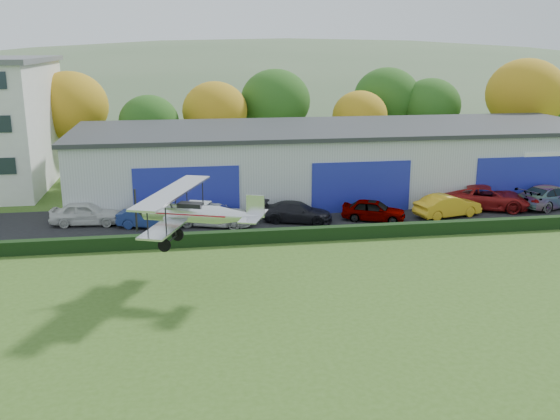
{
  "coord_description": "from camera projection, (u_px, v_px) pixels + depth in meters",
  "views": [
    {
      "loc": [
        -7.22,
        -19.0,
        11.51
      ],
      "look_at": [
        -2.29,
        12.05,
        3.09
      ],
      "focal_mm": 40.15,
      "sensor_mm": 36.0,
      "label": 1
    }
  ],
  "objects": [
    {
      "name": "distant_hills",
      "position": [
        193.0,
        143.0,
        158.47
      ],
      "size": [
        430.0,
        196.0,
        56.0
      ],
      "color": "#4C6642",
      "rests_on": "ground"
    },
    {
      "name": "car_0",
      "position": [
        86.0,
        213.0,
        40.59
      ],
      "size": [
        4.64,
        2.2,
        1.53
      ],
      "primitive_type": "imported",
      "rotation": [
        0.0,
        0.0,
        1.48
      ],
      "color": "silver",
      "rests_on": "apron"
    },
    {
      "name": "car_6",
      "position": [
        486.0,
        197.0,
        44.44
      ],
      "size": [
        6.61,
        4.71,
        1.67
      ],
      "primitive_type": "imported",
      "rotation": [
        0.0,
        0.0,
        1.21
      ],
      "color": "maroon",
      "rests_on": "apron"
    },
    {
      "name": "hangar",
      "position": [
        340.0,
        160.0,
        48.96
      ],
      "size": [
        40.6,
        12.6,
        5.3
      ],
      "color": "#B2B7BC",
      "rests_on": "ground"
    },
    {
      "name": "car_7",
      "position": [
        551.0,
        196.0,
        44.88
      ],
      "size": [
        6.0,
        4.08,
        1.61
      ],
      "primitive_type": "imported",
      "rotation": [
        0.0,
        0.0,
        1.93
      ],
      "color": "gray",
      "rests_on": "apron"
    },
    {
      "name": "car_1",
      "position": [
        150.0,
        217.0,
        39.97
      ],
      "size": [
        4.36,
        2.55,
        1.36
      ],
      "primitive_type": "imported",
      "rotation": [
        0.0,
        0.0,
        1.28
      ],
      "color": "navy",
      "rests_on": "apron"
    },
    {
      "name": "car_2",
      "position": [
        217.0,
        215.0,
        40.49
      ],
      "size": [
        5.34,
        3.73,
        1.35
      ],
      "primitive_type": "imported",
      "rotation": [
        0.0,
        0.0,
        1.23
      ],
      "color": "silver",
      "rests_on": "apron"
    },
    {
      "name": "apron",
      "position": [
        336.0,
        217.0,
        42.68
      ],
      "size": [
        48.0,
        9.0,
        0.05
      ],
      "primitive_type": "cube",
      "color": "black",
      "rests_on": "ground"
    },
    {
      "name": "tree_belt",
      "position": [
        266.0,
        107.0,
        59.63
      ],
      "size": [
        75.7,
        13.22,
        10.12
      ],
      "color": "#3D2614",
      "rests_on": "ground"
    },
    {
      "name": "car_5",
      "position": [
        448.0,
        206.0,
        42.44
      ],
      "size": [
        4.91,
        2.76,
        1.53
      ],
      "primitive_type": "imported",
      "rotation": [
        0.0,
        0.0,
        1.83
      ],
      "color": "gold",
      "rests_on": "apron"
    },
    {
      "name": "hedge",
      "position": [
        355.0,
        232.0,
        38.01
      ],
      "size": [
        46.0,
        0.6,
        0.8
      ],
      "primitive_type": "cube",
      "color": "black",
      "rests_on": "ground"
    },
    {
      "name": "ground",
      "position": [
        397.0,
        378.0,
        22.2
      ],
      "size": [
        300.0,
        300.0,
        0.0
      ],
      "primitive_type": "plane",
      "color": "#37561B",
      "rests_on": "ground"
    },
    {
      "name": "biplane",
      "position": [
        192.0,
        212.0,
        29.53
      ],
      "size": [
        6.44,
        7.25,
        2.74
      ],
      "rotation": [
        0.0,
        0.0,
        -0.37
      ],
      "color": "silver"
    },
    {
      "name": "car_3",
      "position": [
        297.0,
        212.0,
        41.24
      ],
      "size": [
        4.96,
        3.2,
        1.34
      ],
      "primitive_type": "imported",
      "rotation": [
        0.0,
        0.0,
        1.26
      ],
      "color": "black",
      "rests_on": "apron"
    },
    {
      "name": "car_4",
      "position": [
        374.0,
        210.0,
        41.52
      ],
      "size": [
        4.5,
        3.28,
        1.42
      ],
      "primitive_type": "imported",
      "rotation": [
        0.0,
        0.0,
        1.14
      ],
      "color": "gray",
      "rests_on": "apron"
    }
  ]
}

